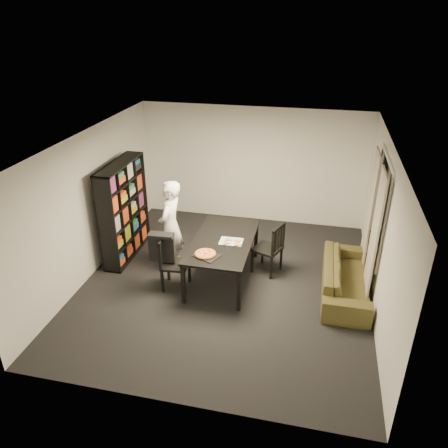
% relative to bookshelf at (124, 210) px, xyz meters
% --- Properties ---
extents(room, '(5.01, 5.51, 2.61)m').
position_rel_bookshelf_xyz_m(room, '(2.16, -0.60, 0.35)').
color(room, black).
rests_on(room, ground).
extents(window_pane, '(0.02, 1.40, 1.60)m').
position_rel_bookshelf_xyz_m(window_pane, '(4.64, -0.00, 0.55)').
color(window_pane, black).
rests_on(window_pane, room).
extents(window_frame, '(0.03, 1.52, 1.72)m').
position_rel_bookshelf_xyz_m(window_frame, '(4.64, -0.00, 0.55)').
color(window_frame, white).
rests_on(window_frame, room).
extents(curtain_left, '(0.03, 0.70, 2.25)m').
position_rel_bookshelf_xyz_m(curtain_left, '(4.56, -0.52, 0.20)').
color(curtain_left, '#B9AE9E').
rests_on(curtain_left, room).
extents(curtain_right, '(0.03, 0.70, 2.25)m').
position_rel_bookshelf_xyz_m(curtain_right, '(4.56, 0.52, 0.20)').
color(curtain_right, '#B9AE9E').
rests_on(curtain_right, room).
extents(bookshelf, '(0.35, 1.50, 1.90)m').
position_rel_bookshelf_xyz_m(bookshelf, '(0.00, 0.00, 0.00)').
color(bookshelf, black).
rests_on(bookshelf, room).
extents(dining_table, '(1.04, 1.87, 0.78)m').
position_rel_bookshelf_xyz_m(dining_table, '(2.06, -0.44, -0.24)').
color(dining_table, black).
rests_on(dining_table, room).
extents(chair_left, '(0.48, 0.48, 0.97)m').
position_rel_bookshelf_xyz_m(chair_left, '(1.23, -0.92, -0.40)').
color(chair_left, black).
rests_on(chair_left, room).
extents(chair_right, '(0.60, 0.60, 0.99)m').
position_rel_bookshelf_xyz_m(chair_right, '(2.90, -0.07, -0.38)').
color(chair_right, black).
rests_on(chair_right, room).
extents(draped_jacket, '(0.45, 0.21, 0.54)m').
position_rel_bookshelf_xyz_m(draped_jacket, '(1.10, -0.93, -0.15)').
color(draped_jacket, black).
rests_on(draped_jacket, chair_left).
extents(person, '(0.45, 0.66, 1.75)m').
position_rel_bookshelf_xyz_m(person, '(1.04, -0.29, -0.08)').
color(person, white).
rests_on(person, room).
extents(baking_tray, '(0.49, 0.45, 0.01)m').
position_rel_bookshelf_xyz_m(baking_tray, '(1.92, -1.03, -0.16)').
color(baking_tray, black).
rests_on(baking_tray, dining_table).
extents(pepperoni_pizza, '(0.35, 0.35, 0.03)m').
position_rel_bookshelf_xyz_m(pepperoni_pizza, '(1.89, -1.01, -0.14)').
color(pepperoni_pizza, '#94552B').
rests_on(pepperoni_pizza, dining_table).
extents(kitchen_towel, '(0.41, 0.31, 0.01)m').
position_rel_bookshelf_xyz_m(kitchen_towel, '(2.21, -0.46, -0.17)').
color(kitchen_towel, silver).
rests_on(kitchen_towel, dining_table).
extents(pizza_slices, '(0.47, 0.44, 0.01)m').
position_rel_bookshelf_xyz_m(pizza_slices, '(2.23, -0.50, -0.16)').
color(pizza_slices, '#B57138').
rests_on(pizza_slices, dining_table).
extents(sofa, '(0.77, 1.98, 0.58)m').
position_rel_bookshelf_xyz_m(sofa, '(4.23, -0.41, -0.66)').
color(sofa, '#423F1A').
rests_on(sofa, room).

